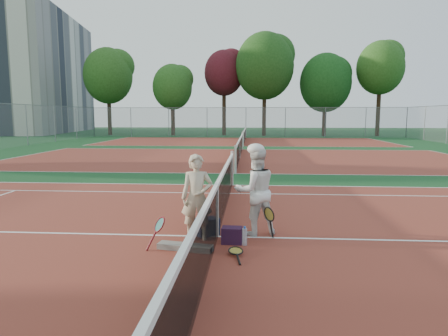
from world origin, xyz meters
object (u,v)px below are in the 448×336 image
object	(u,v)px
player_b	(255,191)
racket_black_held	(269,223)
apartment_block	(32,74)
player_a	(197,197)
racket_spare	(236,252)
sports_bag_navy	(207,227)
water_bottle	(245,237)
net_main	(217,210)
sports_bag_purple	(232,235)
racket_red	(160,233)

from	to	relation	value
player_b	racket_black_held	distance (m)	0.66
apartment_block	player_a	world-z (taller)	apartment_block
player_b	apartment_block	bearing A→B (deg)	-76.00
player_a	racket_spare	distance (m)	1.29
apartment_block	sports_bag_navy	bearing A→B (deg)	-57.66
water_bottle	apartment_block	bearing A→B (deg)	122.67
player_a	racket_black_held	bearing A→B (deg)	-2.01
net_main	sports_bag_purple	size ratio (longest dim) A/B	30.91
player_b	racket_red	world-z (taller)	player_b
sports_bag_purple	water_bottle	bearing A→B (deg)	-24.29
net_main	sports_bag_purple	bearing A→B (deg)	-50.98
racket_spare	sports_bag_purple	bearing A→B (deg)	-1.76
net_main	player_b	bearing A→B (deg)	18.76
net_main	apartment_block	xyz separation A→B (m)	(-28.00, 44.00, 6.99)
racket_spare	sports_bag_purple	world-z (taller)	sports_bag_purple
apartment_block	racket_spare	world-z (taller)	apartment_block
racket_spare	water_bottle	world-z (taller)	water_bottle
player_b	sports_bag_purple	xyz separation A→B (m)	(-0.41, -0.59, -0.68)
player_a	racket_red	size ratio (longest dim) A/B	2.94
apartment_block	water_bottle	xyz separation A→B (m)	(28.51, -44.46, -7.35)
player_a	apartment_block	bearing A→B (deg)	115.63
net_main	racket_black_held	world-z (taller)	net_main
sports_bag_navy	sports_bag_purple	size ratio (longest dim) A/B	1.14
racket_black_held	sports_bag_purple	size ratio (longest dim) A/B	1.66
player_a	racket_black_held	distance (m)	1.38
racket_black_held	net_main	bearing A→B (deg)	-49.48
player_b	racket_spare	distance (m)	1.44
net_main	water_bottle	distance (m)	0.78
player_b	racket_spare	bearing A→B (deg)	55.59
water_bottle	racket_black_held	bearing A→B (deg)	42.14
sports_bag_navy	racket_red	bearing A→B (deg)	-132.34
apartment_block	racket_black_held	xyz separation A→B (m)	(28.94, -44.07, -7.21)
racket_black_held	water_bottle	distance (m)	0.60
net_main	racket_spare	size ratio (longest dim) A/B	18.31
net_main	player_b	xyz separation A→B (m)	(0.70, 0.24, 0.32)
net_main	racket_spare	xyz separation A→B (m)	(0.38, -0.94, -0.46)
racket_spare	water_bottle	size ratio (longest dim) A/B	2.00
sports_bag_navy	sports_bag_purple	bearing A→B (deg)	-42.60
player_a	sports_bag_navy	xyz separation A→B (m)	(0.15, 0.26, -0.61)
player_a	sports_bag_purple	xyz separation A→B (m)	(0.64, -0.19, -0.63)
net_main	apartment_block	world-z (taller)	apartment_block
sports_bag_purple	player_b	bearing A→B (deg)	55.43
player_a	racket_red	bearing A→B (deg)	-143.32
player_a	water_bottle	world-z (taller)	player_a
player_b	racket_red	xyz separation A→B (m)	(-1.61, -0.93, -0.56)
player_b	sports_bag_purple	world-z (taller)	player_b
racket_red	sports_bag_navy	distance (m)	1.07
racket_spare	sports_bag_navy	world-z (taller)	sports_bag_navy
apartment_block	racket_spare	distance (m)	53.67
apartment_block	player_a	size ratio (longest dim) A/B	14.21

